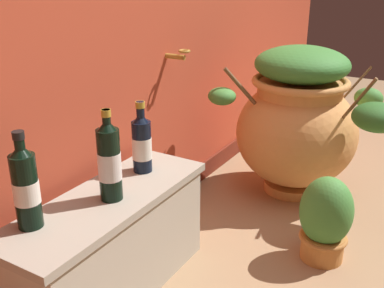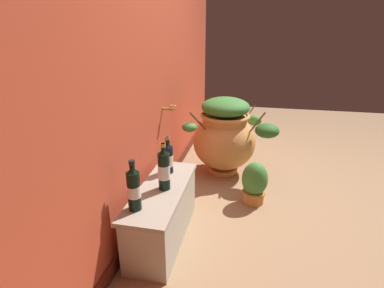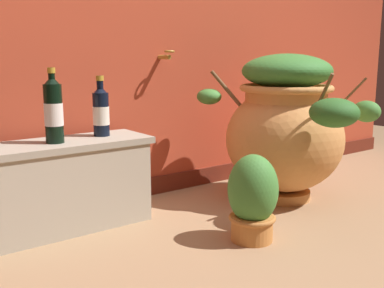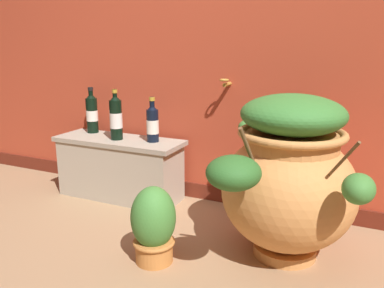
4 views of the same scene
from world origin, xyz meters
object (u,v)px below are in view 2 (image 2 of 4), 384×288
object	(u,v)px
terracotta_urn	(225,136)
potted_shrub	(254,183)
wine_bottle_middle	(168,157)
wine_bottle_left	(164,169)
wine_bottle_right	(134,188)

from	to	relation	value
terracotta_urn	potted_shrub	bearing A→B (deg)	-149.97
wine_bottle_middle	wine_bottle_left	bearing A→B (deg)	-169.46
wine_bottle_middle	potted_shrub	size ratio (longest dim) A/B	0.76
wine_bottle_middle	potted_shrub	xyz separation A→B (m)	(0.38, -0.65, -0.34)
terracotta_urn	wine_bottle_middle	world-z (taller)	terracotta_urn
wine_bottle_left	potted_shrub	xyz separation A→B (m)	(0.62, -0.61, -0.37)
wine_bottle_left	wine_bottle_right	xyz separation A→B (m)	(-0.27, 0.10, -0.00)
potted_shrub	wine_bottle_left	bearing A→B (deg)	135.77
wine_bottle_middle	potted_shrub	bearing A→B (deg)	-59.98
terracotta_urn	wine_bottle_right	distance (m)	1.51
wine_bottle_middle	wine_bottle_right	xyz separation A→B (m)	(-0.52, 0.05, 0.02)
wine_bottle_left	wine_bottle_middle	distance (m)	0.25
wine_bottle_left	wine_bottle_right	distance (m)	0.29
wine_bottle_middle	wine_bottle_right	world-z (taller)	wine_bottle_right
terracotta_urn	wine_bottle_right	bearing A→B (deg)	165.07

